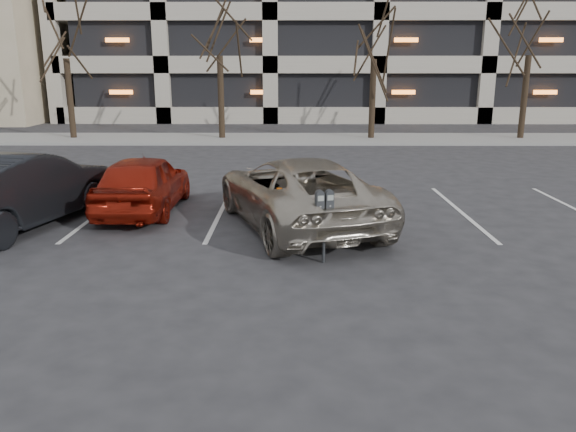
% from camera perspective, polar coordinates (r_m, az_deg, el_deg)
% --- Properties ---
extents(ground, '(140.00, 140.00, 0.00)m').
position_cam_1_polar(ground, '(10.92, -0.94, -2.47)').
color(ground, '#28282B').
rests_on(ground, ground).
extents(sidewalk, '(80.00, 4.00, 0.12)m').
position_cam_1_polar(sidewalk, '(26.62, -0.21, 7.85)').
color(sidewalk, gray).
rests_on(sidewalk, ground).
extents(stall_lines, '(16.90, 5.20, 0.00)m').
position_cam_1_polar(stall_lines, '(13.23, -6.80, 0.52)').
color(stall_lines, silver).
rests_on(stall_lines, ground).
extents(tree_a, '(3.63, 3.63, 8.25)m').
position_cam_1_polar(tree_a, '(28.48, -22.05, 19.18)').
color(tree_a, black).
rests_on(tree_a, ground).
extents(tree_b, '(3.74, 3.74, 8.49)m').
position_cam_1_polar(tree_b, '(26.79, -7.11, 20.82)').
color(tree_b, black).
rests_on(tree_b, ground).
extents(tree_c, '(3.59, 3.59, 8.16)m').
position_cam_1_polar(tree_c, '(26.84, 8.91, 20.23)').
color(tree_c, black).
rests_on(tree_c, ground).
extents(tree_d, '(3.76, 3.76, 8.54)m').
position_cam_1_polar(tree_d, '(28.70, 23.75, 19.40)').
color(tree_d, black).
rests_on(tree_d, ground).
extents(parking_meter, '(0.34, 0.20, 1.25)m').
position_cam_1_polar(parking_meter, '(9.42, 3.71, 0.77)').
color(parking_meter, black).
rests_on(parking_meter, ground).
extents(suv_silver, '(3.99, 5.75, 1.46)m').
position_cam_1_polar(suv_silver, '(11.77, 0.98, 2.46)').
color(suv_silver, '#B2A997').
rests_on(suv_silver, ground).
extents(car_red, '(1.63, 3.99, 1.35)m').
position_cam_1_polar(car_red, '(13.41, -14.47, 3.28)').
color(car_red, maroon).
rests_on(car_red, ground).
extents(car_dark, '(2.83, 5.10, 1.59)m').
position_cam_1_polar(car_dark, '(12.98, -25.63, 2.46)').
color(car_dark, black).
rests_on(car_dark, ground).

